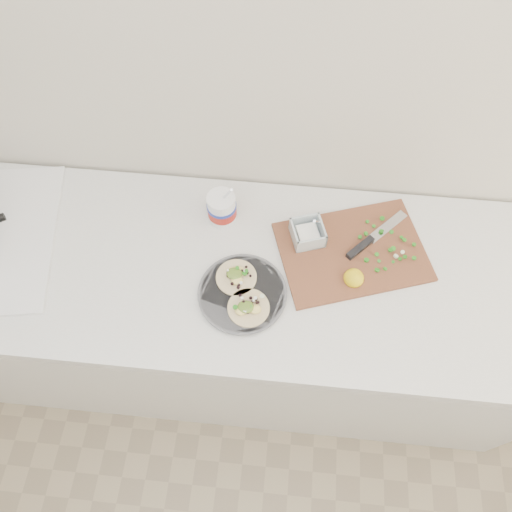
{
  "coord_description": "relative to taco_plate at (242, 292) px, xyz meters",
  "views": [
    {
      "loc": [
        0.28,
        0.71,
        2.22
      ],
      "look_at": [
        0.21,
        1.42,
        0.96
      ],
      "focal_mm": 35.0,
      "sensor_mm": 36.0,
      "label": 1
    }
  ],
  "objects": [
    {
      "name": "cutboard",
      "position": [
        0.31,
        0.18,
        -0.0
      ],
      "size": [
        0.51,
        0.42,
        0.07
      ],
      "rotation": [
        0.0,
        0.0,
        0.32
      ],
      "color": "brown",
      "rests_on": "counter"
    },
    {
      "name": "counter",
      "position": [
        -0.18,
        0.1,
        -0.47
      ],
      "size": [
        2.44,
        0.66,
        0.9
      ],
      "color": "silver",
      "rests_on": "ground"
    },
    {
      "name": "taco_plate",
      "position": [
        0.0,
        0.0,
        0.0
      ],
      "size": [
        0.26,
        0.26,
        0.04
      ],
      "rotation": [
        0.0,
        0.0,
        0.19
      ],
      "color": "#525359",
      "rests_on": "counter"
    },
    {
      "name": "tub",
      "position": [
        -0.09,
        0.26,
        0.05
      ],
      "size": [
        0.09,
        0.09,
        0.21
      ],
      "rotation": [
        0.0,
        0.0,
        -0.35
      ],
      "color": "white",
      "rests_on": "counter"
    }
  ]
}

